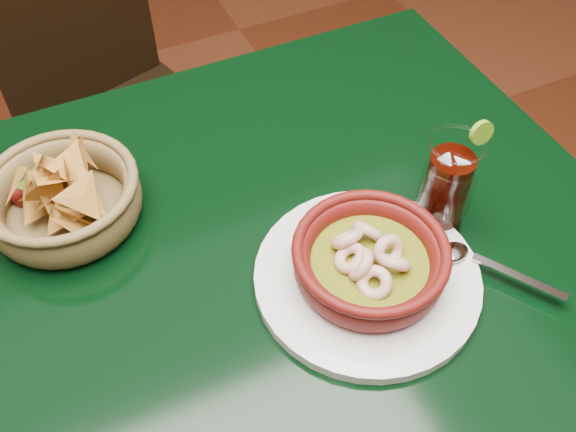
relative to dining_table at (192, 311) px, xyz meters
name	(u,v)px	position (x,y,z in m)	size (l,w,h in m)	color
dining_table	(192,311)	(0.00, 0.00, 0.00)	(1.20, 0.80, 0.75)	black
dining_chair	(115,108)	(0.04, 0.70, -0.18)	(0.50, 0.50, 0.86)	black
shrimp_plate	(369,265)	(0.21, -0.11, 0.13)	(0.35, 0.29, 0.08)	silver
chip_basket	(63,198)	(-0.11, 0.15, 0.14)	(0.24, 0.24, 0.15)	olive
guacamole_ramekin	(38,179)	(-0.14, 0.22, 0.12)	(0.12, 0.12, 0.04)	#520E0B
cola_drink	(447,186)	(0.34, -0.07, 0.17)	(0.15, 0.15, 0.17)	white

